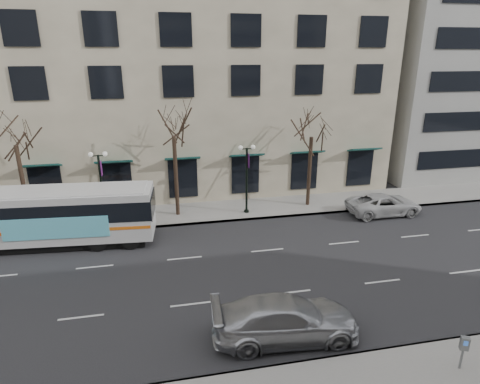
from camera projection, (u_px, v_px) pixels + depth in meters
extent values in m
plane|color=black|center=(188.00, 279.00, 21.24)|extent=(160.00, 160.00, 0.00)
cube|color=gray|center=(244.00, 209.00, 30.48)|extent=(80.00, 4.00, 0.15)
cube|color=tan|center=(142.00, 45.00, 36.31)|extent=(40.00, 20.00, 24.00)
cylinder|color=black|center=(24.00, 188.00, 26.54)|extent=(0.28, 0.28, 5.74)
cylinder|color=black|center=(176.00, 177.00, 28.39)|extent=(0.28, 0.28, 5.95)
cylinder|color=black|center=(309.00, 173.00, 30.36)|extent=(0.28, 0.28, 5.46)
cylinder|color=black|center=(102.00, 191.00, 27.05)|extent=(0.16, 0.16, 5.00)
cylinder|color=black|center=(106.00, 223.00, 27.83)|extent=(0.36, 0.36, 0.30)
cube|color=black|center=(98.00, 156.00, 26.24)|extent=(0.90, 0.06, 0.06)
sphere|color=silver|center=(91.00, 155.00, 26.12)|extent=(0.32, 0.32, 0.32)
sphere|color=silver|center=(105.00, 154.00, 26.29)|extent=(0.32, 0.32, 0.32)
cube|color=#5B1B66|center=(101.00, 168.00, 26.54)|extent=(0.04, 0.45, 1.00)
cylinder|color=black|center=(247.00, 182.00, 28.94)|extent=(0.16, 0.16, 5.00)
cylinder|color=black|center=(246.00, 212.00, 29.71)|extent=(0.36, 0.36, 0.30)
cube|color=black|center=(247.00, 149.00, 28.13)|extent=(0.90, 0.06, 0.06)
sphere|color=silver|center=(241.00, 148.00, 28.01)|extent=(0.32, 0.32, 0.32)
sphere|color=silver|center=(253.00, 147.00, 28.18)|extent=(0.32, 0.32, 0.32)
cube|color=#5B1B66|center=(248.00, 160.00, 28.43)|extent=(0.04, 0.45, 1.00)
cube|color=silver|center=(44.00, 215.00, 24.39)|extent=(13.28, 3.86, 3.00)
cube|color=black|center=(48.00, 240.00, 24.95)|extent=(12.21, 3.43, 0.49)
cube|color=black|center=(48.00, 208.00, 24.28)|extent=(12.76, 3.86, 1.20)
cube|color=orange|center=(45.00, 223.00, 24.56)|extent=(13.15, 3.88, 0.20)
cube|color=#5BC6DF|center=(56.00, 228.00, 23.26)|extent=(5.99, 0.54, 1.31)
cube|color=silver|center=(39.00, 191.00, 23.89)|extent=(12.60, 3.52, 0.09)
cylinder|color=black|center=(98.00, 243.00, 24.07)|extent=(1.11, 0.39, 1.09)
cylinder|color=black|center=(106.00, 226.00, 26.42)|extent=(1.11, 0.39, 1.09)
cylinder|color=black|center=(131.00, 241.00, 24.30)|extent=(1.11, 0.39, 1.09)
cylinder|color=black|center=(136.00, 224.00, 26.65)|extent=(1.11, 0.39, 1.09)
imported|color=#B4B6BC|center=(286.00, 319.00, 16.64)|extent=(6.32, 2.92, 1.79)
imported|color=#BCBCBC|center=(384.00, 204.00, 29.54)|extent=(5.46, 2.52, 1.52)
cylinder|color=gray|center=(461.00, 358.00, 14.89)|extent=(0.09, 0.09, 0.97)
cube|color=gray|center=(465.00, 343.00, 14.68)|extent=(0.35, 0.30, 0.54)
cube|color=blue|center=(468.00, 343.00, 14.58)|extent=(0.15, 0.08, 0.19)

